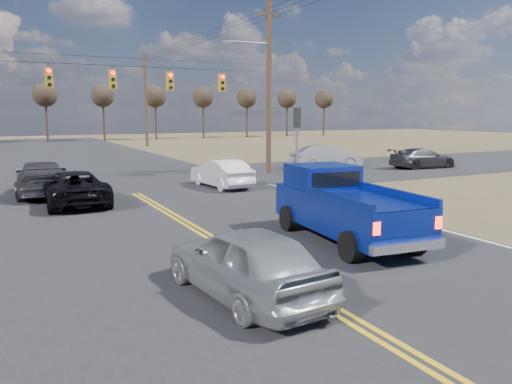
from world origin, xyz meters
name	(u,v)px	position (x,y,z in m)	size (l,w,h in m)	color
ground	(300,291)	(0.00, 0.00, 0.00)	(160.00, 160.00, 0.00)	brown
road_main	(161,209)	(0.00, 10.00, 0.00)	(14.00, 120.00, 0.02)	#28282B
road_cross	(117,183)	(0.00, 18.00, 0.00)	(120.00, 12.00, 0.02)	#28282B
signal_gantry	(124,84)	(0.50, 17.79, 5.06)	(19.60, 4.83, 10.00)	#473323
utility_poles	(117,80)	(0.00, 17.00, 5.23)	(19.60, 58.32, 10.00)	#473323
treeline	(85,81)	(0.00, 26.96, 5.70)	(87.00, 117.80, 7.40)	#33261C
pickup_truck	(343,206)	(3.30, 3.00, 1.00)	(2.62, 5.66, 2.06)	black
silver_suv	(246,262)	(-1.13, 0.22, 0.73)	(1.72, 4.29, 1.46)	gray
black_suv	(74,188)	(-2.81, 12.42, 0.69)	(2.28, 4.95, 1.37)	black
white_car_queue	(221,173)	(4.27, 14.13, 0.70)	(1.48, 4.23, 1.39)	white
dgrey_car_queue	(42,178)	(-3.76, 15.50, 0.76)	(2.14, 5.26, 1.53)	#36363B
cross_car_east_near	(326,157)	(13.58, 18.55, 0.77)	(4.68, 1.63, 1.54)	#94969B
cross_car_east_far	(423,158)	(19.57, 16.06, 0.67)	(4.60, 1.87, 1.34)	#303035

